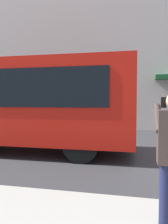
{
  "coord_description": "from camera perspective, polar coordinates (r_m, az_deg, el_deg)",
  "views": [
    {
      "loc": [
        -0.26,
        7.32,
        1.75
      ],
      "look_at": [
        1.31,
        0.3,
        1.38
      ],
      "focal_mm": 37.03,
      "sensor_mm": 36.0,
      "label": 1
    }
  ],
  "objects": [
    {
      "name": "ground_plane",
      "position": [
        7.53,
        10.46,
        -10.51
      ],
      "size": [
        60.0,
        60.0,
        0.0
      ],
      "primitive_type": "plane",
      "color": "#38383A"
    },
    {
      "name": "building_facade_far",
      "position": [
        14.74,
        11.81,
        19.63
      ],
      "size": [
        28.0,
        1.55,
        12.0
      ],
      "color": "beige",
      "rests_on": "ground_plane"
    },
    {
      "name": "red_bus",
      "position": [
        8.54,
        -19.16,
        2.36
      ],
      "size": [
        9.05,
        2.54,
        3.08
      ],
      "color": "red",
      "rests_on": "ground_plane"
    }
  ]
}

